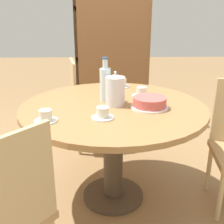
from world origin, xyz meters
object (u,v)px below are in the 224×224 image
(water_bottle, at_px, (105,84))
(cup_a, at_px, (141,92))
(cup_c, at_px, (46,117))
(cup_d, at_px, (103,114))
(cup_b, at_px, (122,84))
(coffee_pot, at_px, (115,90))
(cake_main, at_px, (150,103))
(bookshelf, at_px, (112,58))
(chair_c, at_px, (4,214))
(chair_b, at_px, (87,103))

(water_bottle, xyz_separation_m, cup_a, (0.28, 0.11, -0.10))
(cup_c, relative_size, cup_d, 1.00)
(water_bottle, bearing_deg, cup_b, 69.89)
(coffee_pot, distance_m, cup_d, 0.27)
(cup_d, bearing_deg, water_bottle, 87.10)
(cake_main, height_order, cup_a, cake_main)
(bookshelf, relative_size, cup_a, 12.25)
(water_bottle, xyz_separation_m, cup_b, (0.14, 0.39, -0.10))
(bookshelf, bearing_deg, cup_a, 97.36)
(water_bottle, relative_size, cup_c, 2.26)
(chair_c, xyz_separation_m, bookshelf, (0.57, 2.38, 0.34))
(chair_b, distance_m, cup_d, 1.20)
(chair_b, relative_size, cup_d, 6.62)
(coffee_pot, relative_size, cake_main, 0.94)
(bookshelf, height_order, water_bottle, bookshelf)
(cup_c, bearing_deg, cup_d, 6.93)
(bookshelf, xyz_separation_m, cake_main, (0.20, -1.69, -0.03))
(coffee_pot, bearing_deg, chair_c, -126.14)
(coffee_pot, relative_size, water_bottle, 0.76)
(chair_c, height_order, cup_a, chair_c)
(chair_c, distance_m, coffee_pot, 1.01)
(coffee_pot, bearing_deg, cup_a, 45.84)
(chair_c, bearing_deg, cake_main, 171.13)
(cup_b, distance_m, cup_c, 0.92)
(cake_main, relative_size, cup_a, 1.82)
(cup_a, bearing_deg, water_bottle, -157.97)
(chair_b, relative_size, bookshelf, 0.54)
(chair_c, relative_size, cup_b, 6.62)
(water_bottle, height_order, cup_b, water_bottle)
(chair_b, relative_size, cup_b, 6.62)
(bookshelf, xyz_separation_m, cup_d, (-0.11, -1.87, -0.03))
(chair_c, relative_size, cup_d, 6.62)
(coffee_pot, relative_size, cup_a, 1.71)
(water_bottle, bearing_deg, cup_d, -92.90)
(cup_a, distance_m, cup_b, 0.31)
(water_bottle, bearing_deg, chair_b, 103.19)
(chair_c, height_order, cup_d, chair_c)
(cup_a, bearing_deg, coffee_pot, -134.16)
(coffee_pot, bearing_deg, water_bottle, 123.31)
(chair_c, relative_size, coffee_pot, 3.86)
(chair_c, bearing_deg, cup_b, -167.13)
(cup_d, bearing_deg, cup_c, -173.07)
(coffee_pot, height_order, cup_a, coffee_pot)
(bookshelf, distance_m, cup_a, 1.43)
(chair_c, height_order, coffee_pot, coffee_pot)
(coffee_pot, bearing_deg, cup_d, -108.96)
(bookshelf, relative_size, cup_d, 12.25)
(water_bottle, xyz_separation_m, cup_c, (-0.35, -0.39, -0.10))
(cup_b, bearing_deg, chair_c, -116.66)
(chair_b, height_order, cup_a, chair_b)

